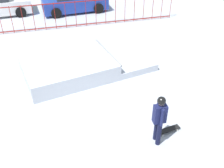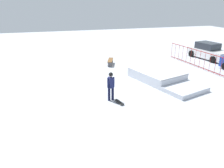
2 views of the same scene
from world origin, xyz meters
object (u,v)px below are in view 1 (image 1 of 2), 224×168
(skateboard, at_px, (168,130))
(parked_car_blue, at_px, (74,0))
(skate_ramp, at_px, (80,67))
(skater, at_px, (159,117))

(skateboard, relative_size, parked_car_blue, 0.19)
(skateboard, distance_m, parked_car_blue, 11.87)
(skate_ramp, relative_size, skater, 3.43)
(skater, distance_m, skateboard, 1.12)
(skater, bearing_deg, parked_car_blue, 96.06)
(parked_car_blue, bearing_deg, skateboard, -87.37)
(skate_ramp, distance_m, skateboard, 4.77)
(skater, distance_m, parked_car_blue, 12.10)
(skateboard, bearing_deg, skater, -159.80)
(skate_ramp, xyz_separation_m, skateboard, (2.57, -4.01, -0.24))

